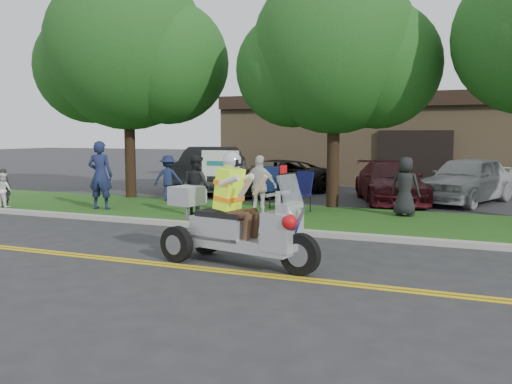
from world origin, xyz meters
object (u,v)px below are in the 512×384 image
at_px(lawn_chair_b, 267,184).
at_px(parked_car_mid, 274,178).
at_px(spectator_adult_mid, 197,185).
at_px(spectator_adult_left, 100,175).
at_px(parked_car_left, 209,169).
at_px(parked_car_right, 390,182).
at_px(parked_car_far_left, 219,169).
at_px(spectator_adult_right, 260,186).
at_px(trike_scooter, 234,226).
at_px(lawn_chair_a, 301,189).
at_px(parked_car_far_right, 467,179).

distance_m(lawn_chair_b, parked_car_mid, 3.92).
bearing_deg(spectator_adult_mid, lawn_chair_b, -87.61).
height_order(lawn_chair_b, spectator_adult_left, spectator_adult_left).
bearing_deg(parked_car_left, parked_car_right, -20.11).
xyz_separation_m(lawn_chair_b, parked_car_far_left, (-3.66, 4.20, 0.08)).
bearing_deg(parked_car_left, lawn_chair_b, -57.64).
bearing_deg(spectator_adult_right, trike_scooter, 111.04).
height_order(spectator_adult_right, parked_car_left, parked_car_left).
height_order(spectator_adult_mid, parked_car_mid, spectator_adult_mid).
bearing_deg(parked_car_right, spectator_adult_right, -135.52).
bearing_deg(trike_scooter, parked_car_left, 130.87).
relative_size(parked_car_left, parked_car_mid, 1.13).
height_order(lawn_chair_a, parked_car_mid, parked_car_mid).
bearing_deg(spectator_adult_mid, parked_car_right, -99.93).
bearing_deg(spectator_adult_right, lawn_chair_a, -113.09).
bearing_deg(lawn_chair_b, parked_car_far_left, 133.60).
distance_m(parked_car_left, parked_car_far_right, 9.64).
xyz_separation_m(lawn_chair_a, parked_car_mid, (-2.44, 4.38, -0.09)).
distance_m(spectator_adult_left, parked_car_far_left, 6.60).
distance_m(spectator_adult_mid, parked_car_left, 7.36).
relative_size(spectator_adult_mid, spectator_adult_right, 0.99).
xyz_separation_m(lawn_chair_b, parked_car_mid, (-1.16, 3.74, -0.13)).
height_order(spectator_adult_left, parked_car_right, spectator_adult_left).
xyz_separation_m(lawn_chair_a, spectator_adult_left, (-5.46, -1.73, 0.35)).
bearing_deg(parked_car_mid, spectator_adult_left, -92.40).
xyz_separation_m(parked_car_far_left, parked_car_left, (-0.50, 0.14, 0.01)).
distance_m(lawn_chair_b, parked_car_far_left, 5.57).
height_order(parked_car_right, parked_car_far_right, parked_car_far_right).
bearing_deg(parked_car_far_left, lawn_chair_a, -62.00).
bearing_deg(lawn_chair_b, spectator_adult_left, -147.91).
bearing_deg(spectator_adult_mid, parked_car_mid, -62.06).
xyz_separation_m(parked_car_far_left, parked_car_far_right, (9.13, -0.20, -0.08)).
distance_m(spectator_adult_mid, parked_car_mid, 6.08).
bearing_deg(spectator_adult_right, parked_car_right, -111.65).
height_order(lawn_chair_b, spectator_adult_mid, spectator_adult_mid).
relative_size(spectator_adult_left, parked_car_far_left, 0.39).
relative_size(spectator_adult_mid, parked_car_left, 0.30).
height_order(spectator_adult_left, parked_car_far_left, spectator_adult_left).
relative_size(spectator_adult_mid, parked_car_mid, 0.34).
bearing_deg(parked_car_mid, parked_car_left, -167.50).
relative_size(parked_car_far_left, parked_car_mid, 1.08).
distance_m(spectator_adult_left, parked_car_mid, 6.83).
distance_m(lawn_chair_b, spectator_adult_right, 2.07).
distance_m(parked_car_mid, parked_car_right, 4.32).
bearing_deg(parked_car_far_right, parked_car_mid, -155.48).
height_order(parked_car_left, parked_car_far_right, parked_car_left).
bearing_deg(parked_car_left, parked_car_far_left, -27.19).
distance_m(lawn_chair_b, spectator_adult_left, 4.82).
distance_m(lawn_chair_b, parked_car_right, 4.50).
bearing_deg(lawn_chair_b, lawn_chair_a, -24.20).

